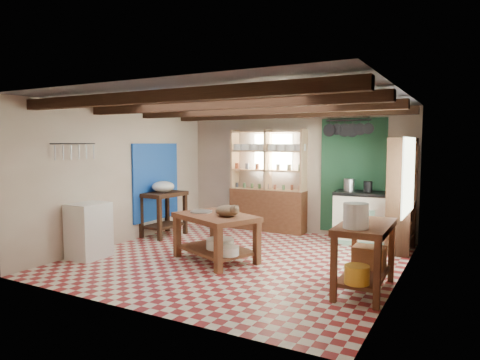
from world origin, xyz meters
The scene contains 30 objects.
floor centered at (0.00, 0.00, -0.01)m, with size 5.00×5.00×0.02m, color maroon.
ceiling centered at (0.00, 0.00, 2.60)m, with size 5.00×5.00×0.02m, color #46454A.
wall_back centered at (0.00, 2.50, 1.30)m, with size 5.00×0.04×2.60m, color beige.
wall_front centered at (0.00, -2.50, 1.30)m, with size 5.00×0.04×2.60m, color beige.
wall_left centered at (-2.50, 0.00, 1.30)m, with size 0.04×5.00×2.60m, color beige.
wall_right centered at (2.50, 0.00, 1.30)m, with size 0.04×5.00×2.60m, color beige.
ceiling_beams centered at (0.00, 0.00, 2.48)m, with size 5.00×3.80×0.15m, color #331D11.
blue_wall_patch centered at (-2.47, 0.90, 1.10)m, with size 0.04×1.40×1.60m, color #1749B0.
green_wall_patch centered at (1.25, 2.47, 1.25)m, with size 1.30×0.04×2.30m, color #1C472C.
window_back centered at (-0.50, 2.48, 1.70)m, with size 0.90×0.02×0.80m, color silver.
window_right centered at (2.48, 1.00, 1.40)m, with size 0.02×1.30×1.20m, color silver.
utensil_rail centered at (-2.44, -1.20, 1.78)m, with size 0.06×0.90×0.28m, color black.
pot_rack centered at (1.25, 2.05, 2.18)m, with size 0.86×0.12×0.36m, color black.
shelving_unit centered at (-0.55, 2.31, 1.10)m, with size 1.70×0.34×2.20m, color tan.
tall_rack centered at (2.28, 1.80, 1.00)m, with size 0.40×0.86×2.00m, color #331D11.
work_table centered at (-0.27, -0.27, 0.38)m, with size 1.33×0.89×0.75m, color brown.
stove centered at (1.52, 2.15, 0.49)m, with size 1.01×0.68×0.98m, color white.
prep_table centered at (-2.20, 0.80, 0.45)m, with size 0.61×0.89×0.90m, color #331D11.
white_cabinet centered at (-2.22, -1.14, 0.46)m, with size 0.51×0.61×0.92m, color white.
right_counter centered at (2.18, -0.58, 0.44)m, with size 0.62×1.24×0.89m, color brown.
cat centered at (-0.02, -0.32, 0.84)m, with size 0.40×0.30×0.18m, color #7E6249.
steel_tray centered at (-0.61, -0.18, 0.77)m, with size 0.37×0.37×0.02m, color #A0A1A7.
basin_large centered at (-0.21, -0.24, 0.28)m, with size 0.46×0.46×0.16m, color white.
basin_small centered at (0.10, -0.53, 0.26)m, with size 0.36×0.36×0.13m, color white.
kettle_left centered at (1.27, 2.13, 1.10)m, with size 0.21×0.21×0.24m, color #A0A1A7.
kettle_right centered at (1.62, 2.16, 1.09)m, with size 0.16×0.16×0.20m, color black.
enamel_bowl centered at (-2.20, 0.80, 1.02)m, with size 0.46×0.46×0.23m, color white.
white_bucket centered at (2.14, -0.93, 1.04)m, with size 0.30×0.30×0.30m, color white.
wicker_basket centered at (2.17, -0.28, 0.38)m, with size 0.41×0.33×0.29m, color #A96E44.
yellow_tub centered at (2.19, -1.03, 0.34)m, with size 0.30×0.30×0.22m, color gold.
Camera 1 is at (3.36, -6.07, 1.92)m, focal length 32.00 mm.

